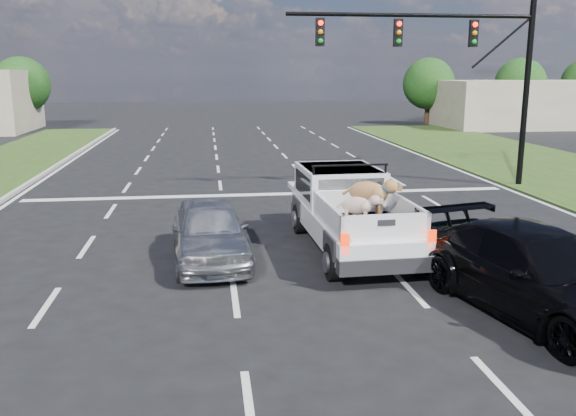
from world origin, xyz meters
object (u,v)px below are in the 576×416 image
traffic_signal (467,59)px  silver_sedan (210,231)px  pickup_truck (349,210)px  black_coupe (538,273)px

traffic_signal → silver_sedan: size_ratio=2.20×
silver_sedan → pickup_truck: bearing=5.7°
traffic_signal → pickup_truck: (-6.01, -7.48, -3.75)m
pickup_truck → silver_sedan: size_ratio=1.36×
silver_sedan → black_coupe: size_ratio=0.78×
pickup_truck → silver_sedan: bearing=-172.5°
pickup_truck → black_coupe: bearing=-64.1°
pickup_truck → black_coupe: pickup_truck is taller
black_coupe → silver_sedan: bearing=131.9°
traffic_signal → black_coupe: traffic_signal is taller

